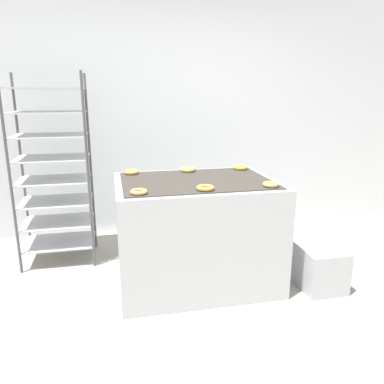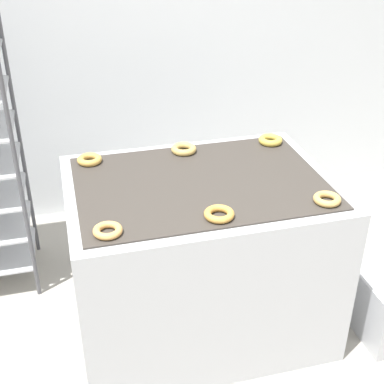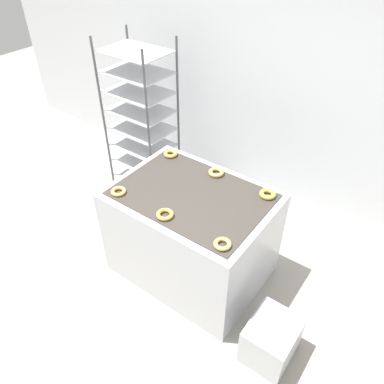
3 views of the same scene
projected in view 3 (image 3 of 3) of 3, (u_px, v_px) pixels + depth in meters
name	position (u px, v px, depth m)	size (l,w,h in m)	color
ground_plane	(140.00, 322.00, 3.09)	(14.00, 14.00, 0.00)	#9E998E
wall_back	(279.00, 79.00, 3.57)	(8.00, 0.05, 2.80)	silver
fryer_machine	(192.00, 234.00, 3.27)	(1.29, 0.95, 0.89)	#B7BABF
baking_rack_cart	(141.00, 120.00, 3.99)	(0.67, 0.50, 1.75)	#4C4C51
glaze_bin	(271.00, 340.00, 2.78)	(0.34, 0.40, 0.35)	#B7BABF
donut_near_left	(119.00, 191.00, 3.00)	(0.12, 0.12, 0.03)	tan
donut_near_center	(165.00, 214.00, 2.78)	(0.13, 0.13, 0.03)	gold
donut_near_right	(222.00, 244.00, 2.54)	(0.12, 0.12, 0.03)	tan
donut_far_left	(171.00, 154.00, 3.43)	(0.13, 0.13, 0.03)	gold
donut_far_center	(216.00, 172.00, 3.20)	(0.14, 0.14, 0.04)	tan
donut_far_right	(268.00, 194.00, 2.97)	(0.13, 0.13, 0.04)	gold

